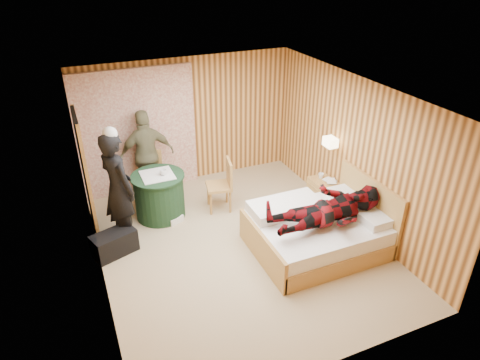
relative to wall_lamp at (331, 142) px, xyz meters
name	(u,v)px	position (x,y,z in m)	size (l,w,h in m)	color
floor	(238,245)	(-1.92, -0.45, -1.30)	(4.20, 5.00, 0.01)	tan
ceiling	(237,94)	(-1.92, -0.45, 1.20)	(4.20, 5.00, 0.01)	white
wall_back	(188,121)	(-1.92, 2.05, -0.05)	(4.20, 0.02, 2.50)	#EBAB5A
wall_left	(90,206)	(-4.02, -0.45, -0.05)	(0.02, 5.00, 2.50)	#EBAB5A
wall_right	(355,153)	(0.18, -0.45, -0.05)	(0.02, 5.00, 2.50)	#EBAB5A
curtain	(138,133)	(-2.92, 1.98, -0.10)	(2.20, 0.08, 2.40)	white
doorway	(86,175)	(-3.98, 0.95, -0.28)	(0.06, 0.90, 2.05)	black
wall_lamp	(331,142)	(0.00, 0.00, 0.00)	(0.26, 0.24, 0.16)	gold
bed	(317,231)	(-0.80, -0.98, -1.00)	(1.97, 1.53, 1.05)	tan
nightstand	(323,194)	(-0.04, -0.01, -1.02)	(0.42, 0.57, 0.55)	tan
round_table	(159,195)	(-2.85, 0.90, -0.89)	(0.93, 0.93, 0.82)	#1D3F24
chair_far	(151,171)	(-2.82, 1.62, -0.76)	(0.54, 0.54, 0.93)	tan
chair_near	(223,181)	(-1.73, 0.68, -0.74)	(0.51, 0.51, 0.96)	tan
duffel_bag	(114,243)	(-3.77, 0.11, -1.11)	(0.66, 0.35, 0.37)	black
sneaker_left	(166,220)	(-2.83, 0.62, -1.24)	(0.29, 0.12, 0.13)	white
sneaker_right	(176,220)	(-2.67, 0.56, -1.24)	(0.27, 0.11, 0.12)	white
woman_standing	(118,189)	(-3.56, 0.45, -0.36)	(0.69, 0.45, 1.88)	black
man_at_table	(147,155)	(-2.85, 1.67, -0.44)	(1.01, 0.42, 1.72)	#736F4C
man_on_bed	(330,202)	(-0.77, -1.21, -0.34)	(1.77, 0.67, 0.86)	#65090E
book_lower	(326,182)	(-0.04, -0.06, -0.74)	(0.17, 0.22, 0.02)	white
book_upper	(326,181)	(-0.04, -0.06, -0.72)	(0.16, 0.22, 0.02)	white
cup_nightstand	(321,176)	(-0.04, 0.12, -0.70)	(0.10, 0.10, 0.09)	white
cup_table	(163,172)	(-2.75, 0.85, -0.43)	(0.12, 0.12, 0.10)	white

